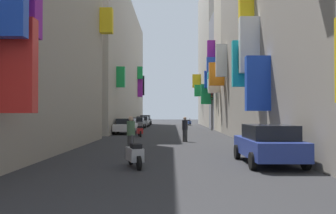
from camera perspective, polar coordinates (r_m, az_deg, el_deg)
name	(u,v)px	position (r m, az deg, el deg)	size (l,w,h in m)	color
ground_plane	(170,134)	(32.32, 0.26, -4.39)	(140.00, 140.00, 0.00)	#2D2D30
building_left_mid_b	(109,65)	(46.40, -9.64, 6.78)	(6.94, 34.05, 16.35)	#B2A899
building_right_mid_a	(277,15)	(27.76, 17.44, 14.21)	(7.37, 15.76, 18.37)	gray
building_right_mid_b	(245,60)	(37.59, 12.64, 7.63)	(7.15, 5.63, 15.10)	#BCB29E
building_right_mid_c	(236,73)	(42.81, 11.12, 5.52)	(7.26, 5.33, 13.53)	gray
building_right_far	(222,55)	(54.69, 8.89, 8.50)	(7.37, 17.79, 21.85)	#B2A899
parked_car_grey	(137,123)	(41.99, -5.13, -2.62)	(1.89, 3.90, 1.35)	slate
parked_car_white	(126,126)	(32.07, -6.92, -3.07)	(1.99, 4.14, 1.40)	white
parked_car_blue	(268,143)	(13.51, 16.17, -5.79)	(1.96, 4.15, 1.48)	navy
parked_car_silver	(143,121)	(47.89, -4.21, -2.37)	(1.85, 4.46, 1.44)	#B7B7BC
parked_car_black	(145,120)	(55.03, -3.75, -2.14)	(1.86, 4.19, 1.57)	black
scooter_silver	(135,154)	(12.33, -5.48, -7.75)	(0.75, 1.75, 1.13)	#ADADB2
scooter_blue	(189,122)	(53.25, 3.52, -2.55)	(0.56, 1.91, 1.13)	#2D4CAD
scooter_red	(140,131)	(28.38, -4.68, -3.92)	(0.66, 1.97, 1.13)	red
pedestrian_crossing	(131,135)	(16.57, -6.13, -4.57)	(0.39, 0.39, 1.76)	#3B3B3B
pedestrian_near_left	(185,129)	(23.10, 2.81, -3.69)	(0.46, 0.46, 1.66)	#343434
traffic_light_near_corner	(212,105)	(38.10, 7.23, 0.37)	(0.26, 0.34, 4.11)	#2D2D2D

